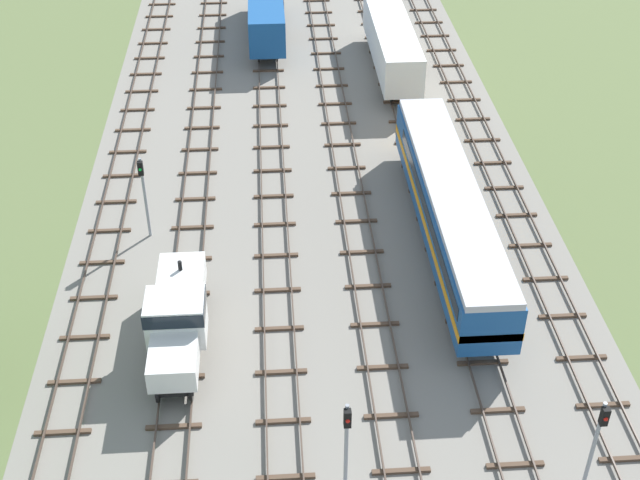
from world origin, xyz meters
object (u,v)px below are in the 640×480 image
(freight_boxcar_centre_right_mid, at_px, (392,42))
(signal_post_nearest, at_px, (347,438))
(shunter_loco_left_nearest, at_px, (177,316))
(diesel_railcar_centre_right_near, at_px, (450,207))
(freight_boxcar_centre_left_midfar, at_px, (266,9))
(signal_post_near, at_px, (144,188))
(signal_post_mid, at_px, (597,437))

(freight_boxcar_centre_right_mid, bearing_deg, signal_post_nearest, -100.23)
(shunter_loco_left_nearest, distance_m, signal_post_nearest, 11.25)
(shunter_loco_left_nearest, distance_m, diesel_railcar_centre_right_near, 15.87)
(freight_boxcar_centre_left_midfar, xyz_separation_m, signal_post_nearest, (2.34, -46.55, 0.59))
(freight_boxcar_centre_left_midfar, height_order, signal_post_near, signal_post_near)
(diesel_railcar_centre_right_near, relative_size, freight_boxcar_centre_right_mid, 1.46)
(shunter_loco_left_nearest, relative_size, signal_post_nearest, 1.78)
(diesel_railcar_centre_right_near, bearing_deg, freight_boxcar_centre_right_mid, 89.98)
(shunter_loco_left_nearest, relative_size, freight_boxcar_centre_right_mid, 0.60)
(freight_boxcar_centre_right_mid, bearing_deg, signal_post_near, -128.18)
(signal_post_near, bearing_deg, shunter_loco_left_nearest, -76.01)
(signal_post_near, bearing_deg, signal_post_nearest, -62.64)
(freight_boxcar_centre_right_mid, bearing_deg, diesel_railcar_centre_right_near, -90.02)
(freight_boxcar_centre_left_midfar, bearing_deg, freight_boxcar_centre_right_mid, -38.75)
(signal_post_nearest, relative_size, signal_post_mid, 0.96)
(signal_post_nearest, bearing_deg, freight_boxcar_centre_right_mid, 79.77)
(diesel_railcar_centre_right_near, distance_m, signal_post_mid, 16.89)
(signal_post_mid, bearing_deg, diesel_railcar_centre_right_near, 97.99)
(freight_boxcar_centre_right_mid, xyz_separation_m, freight_boxcar_centre_left_midfar, (-9.38, 7.53, 0.00))
(shunter_loco_left_nearest, xyz_separation_m, signal_post_nearest, (7.04, -8.72, 1.03))
(freight_boxcar_centre_left_midfar, bearing_deg, shunter_loco_left_nearest, -97.08)
(diesel_railcar_centre_right_near, xyz_separation_m, signal_post_near, (-16.42, 2.11, 0.60))
(signal_post_nearest, bearing_deg, shunter_loco_left_nearest, 128.91)
(freight_boxcar_centre_left_midfar, bearing_deg, signal_post_mid, -76.07)
(shunter_loco_left_nearest, bearing_deg, freight_boxcar_centre_left_midfar, 82.92)
(signal_post_mid, bearing_deg, freight_boxcar_centre_left_midfar, 103.93)
(freight_boxcar_centre_right_mid, relative_size, freight_boxcar_centre_left_midfar, 1.00)
(freight_boxcar_centre_left_midfar, distance_m, signal_post_near, 29.29)
(diesel_railcar_centre_right_near, height_order, freight_boxcar_centre_left_midfar, diesel_railcar_centre_right_near)
(shunter_loco_left_nearest, height_order, freight_boxcar_centre_left_midfar, freight_boxcar_centre_left_midfar)
(freight_boxcar_centre_left_midfar, xyz_separation_m, signal_post_near, (-7.04, -28.42, 0.75))
(shunter_loco_left_nearest, xyz_separation_m, freight_boxcar_centre_right_mid, (14.08, 30.31, 0.44))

